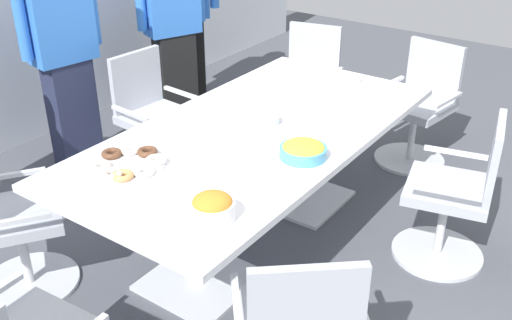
% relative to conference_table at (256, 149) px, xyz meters
% --- Properties ---
extents(ground_plane, '(10.00, 10.00, 0.01)m').
position_rel_conference_table_xyz_m(ground_plane, '(0.00, 0.00, -0.63)').
color(ground_plane, '#4C4F56').
extents(conference_table, '(2.40, 1.20, 0.75)m').
position_rel_conference_table_xyz_m(conference_table, '(0.00, 0.00, 0.00)').
color(conference_table, white).
rests_on(conference_table, ground).
extents(office_chair_1, '(0.65, 0.65, 0.91)m').
position_rel_conference_table_xyz_m(office_chair_1, '(0.49, -1.06, -0.22)').
color(office_chair_1, silver).
rests_on(office_chair_1, ground).
extents(office_chair_2, '(0.62, 0.62, 0.91)m').
position_rel_conference_table_xyz_m(office_chair_2, '(1.59, -0.40, -0.22)').
color(office_chair_2, silver).
rests_on(office_chair_2, ground).
extents(office_chair_3, '(0.64, 0.64, 0.91)m').
position_rel_conference_table_xyz_m(office_chair_3, '(1.49, 0.53, -0.22)').
color(office_chair_3, silver).
rests_on(office_chair_3, ground).
extents(office_chair_4, '(0.58, 0.58, 0.91)m').
position_rel_conference_table_xyz_m(office_chair_4, '(0.26, 1.09, -0.22)').
color(office_chair_4, silver).
rests_on(office_chair_4, ground).
extents(office_chair_5, '(0.75, 0.75, 0.91)m').
position_rel_conference_table_xyz_m(office_chair_5, '(-1.16, 0.80, -0.22)').
color(office_chair_5, silver).
rests_on(office_chair_5, ground).
extents(person_standing_1, '(0.61, 0.29, 1.78)m').
position_rel_conference_table_xyz_m(person_standing_1, '(-0.01, 1.65, 0.30)').
color(person_standing_1, '#232842').
rests_on(person_standing_1, ground).
extents(person_standing_2, '(0.60, 0.37, 1.70)m').
position_rel_conference_table_xyz_m(person_standing_2, '(1.04, 1.58, 0.26)').
color(person_standing_2, black).
rests_on(person_standing_2, ground).
extents(person_standing_3, '(0.45, 0.52, 1.82)m').
position_rel_conference_table_xyz_m(person_standing_3, '(1.34, 1.71, 0.33)').
color(person_standing_3, black).
rests_on(person_standing_3, ground).
extents(snack_bowl_chips_yellow, '(0.25, 0.25, 0.09)m').
position_rel_conference_table_xyz_m(snack_bowl_chips_yellow, '(-0.14, -0.40, 0.17)').
color(snack_bowl_chips_yellow, '#4C9EC6').
rests_on(snack_bowl_chips_yellow, conference_table).
extents(snack_bowl_chips_orange, '(0.20, 0.20, 0.12)m').
position_rel_conference_table_xyz_m(snack_bowl_chips_orange, '(-0.86, -0.38, 0.18)').
color(snack_bowl_chips_orange, white).
rests_on(snack_bowl_chips_orange, conference_table).
extents(donut_platter, '(0.38, 0.38, 0.04)m').
position_rel_conference_table_xyz_m(donut_platter, '(-0.75, 0.27, 0.15)').
color(donut_platter, white).
rests_on(donut_platter, conference_table).
extents(plate_stack, '(0.18, 0.18, 0.05)m').
position_rel_conference_table_xyz_m(plate_stack, '(0.09, 0.01, 0.15)').
color(plate_stack, white).
rests_on(plate_stack, conference_table).
extents(napkin_pile, '(0.19, 0.19, 0.07)m').
position_rel_conference_table_xyz_m(napkin_pile, '(0.93, -0.06, 0.16)').
color(napkin_pile, white).
rests_on(napkin_pile, conference_table).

